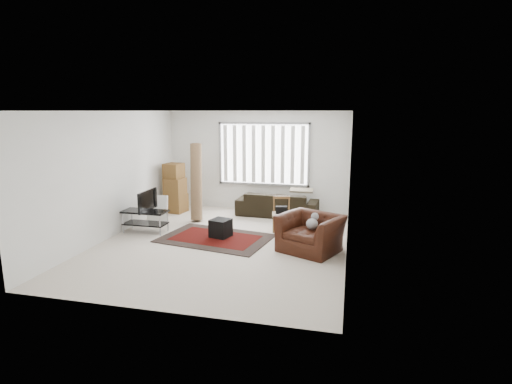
% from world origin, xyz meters
% --- Properties ---
extents(room, '(6.00, 6.02, 2.71)m').
position_xyz_m(room, '(0.03, 0.51, 1.76)').
color(room, beige).
rests_on(room, ground).
extents(persian_rug, '(2.51, 1.89, 0.02)m').
position_xyz_m(persian_rug, '(-0.25, 0.21, 0.01)').
color(persian_rug, black).
rests_on(persian_rug, ground).
extents(tv_stand, '(1.00, 0.45, 0.50)m').
position_xyz_m(tv_stand, '(-1.95, 0.30, 0.36)').
color(tv_stand, black).
rests_on(tv_stand, ground).
extents(tv, '(0.11, 0.81, 0.47)m').
position_xyz_m(tv, '(-1.95, 0.30, 0.73)').
color(tv, black).
rests_on(tv, tv_stand).
extents(subwoofer, '(0.48, 0.48, 0.39)m').
position_xyz_m(subwoofer, '(-0.17, 0.32, 0.21)').
color(subwoofer, black).
rests_on(subwoofer, persian_rug).
extents(moving_boxes, '(0.61, 0.57, 1.33)m').
position_xyz_m(moving_boxes, '(-2.08, 2.17, 0.62)').
color(moving_boxes, brown).
rests_on(moving_boxes, ground).
extents(white_flatpack, '(0.53, 0.20, 0.66)m').
position_xyz_m(white_flatpack, '(-2.10, 1.18, 0.33)').
color(white_flatpack, silver).
rests_on(white_flatpack, ground).
extents(rolled_rug, '(0.51, 0.82, 1.92)m').
position_xyz_m(rolled_rug, '(-1.23, 1.62, 0.96)').
color(rolled_rug, brown).
rests_on(rolled_rug, ground).
extents(sofa, '(2.13, 0.99, 0.81)m').
position_xyz_m(sofa, '(0.69, 2.45, 0.40)').
color(sofa, black).
rests_on(sofa, ground).
extents(side_chair, '(0.48, 0.48, 0.77)m').
position_xyz_m(side_chair, '(1.02, 1.12, 0.43)').
color(side_chair, tan).
rests_on(side_chair, ground).
extents(armchair, '(1.41, 1.34, 0.82)m').
position_xyz_m(armchair, '(1.81, -0.08, 0.41)').
color(armchair, '#35150A').
rests_on(armchair, ground).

